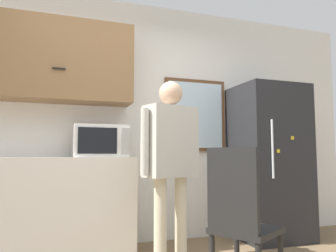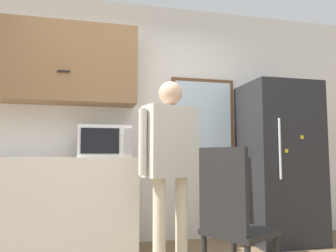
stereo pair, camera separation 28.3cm
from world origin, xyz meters
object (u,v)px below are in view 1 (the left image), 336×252
(microwave, at_px, (100,141))
(refrigerator, at_px, (269,161))
(person, at_px, (171,151))
(chair, at_px, (240,216))

(microwave, bearing_deg, refrigerator, -0.43)
(person, bearing_deg, microwave, 119.19)
(refrigerator, height_order, chair, refrigerator)
(chair, bearing_deg, person, -11.27)
(person, xyz_separation_m, refrigerator, (1.38, 0.48, -0.11))
(microwave, distance_m, refrigerator, 1.95)
(person, distance_m, refrigerator, 1.46)
(microwave, height_order, person, person)
(person, xyz_separation_m, chair, (0.25, -0.73, -0.45))
(microwave, height_order, refrigerator, refrigerator)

